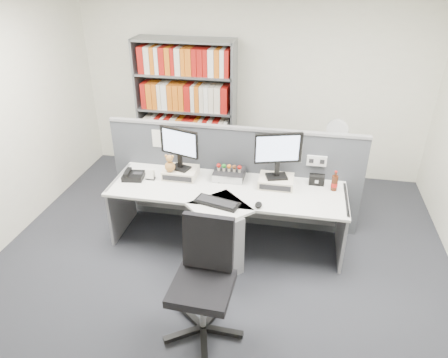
% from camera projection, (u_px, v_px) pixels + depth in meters
% --- Properties ---
extents(ground, '(5.50, 5.50, 0.00)m').
position_uv_depth(ground, '(212.00, 288.00, 4.20)').
color(ground, '#33343C').
rests_on(ground, ground).
extents(room_shell, '(5.04, 5.54, 2.72)m').
position_uv_depth(room_shell, '(209.00, 122.00, 3.35)').
color(room_shell, white).
rests_on(room_shell, ground).
extents(partition, '(3.00, 0.08, 1.27)m').
position_uv_depth(partition, '(234.00, 175.00, 4.97)').
color(partition, '#474A50').
rests_on(partition, ground).
extents(desk, '(2.60, 1.20, 0.72)m').
position_uv_depth(desk, '(223.00, 219.00, 4.50)').
color(desk, white).
rests_on(desk, ground).
extents(monitor_riser_left, '(0.38, 0.31, 0.10)m').
position_uv_depth(monitor_riser_left, '(181.00, 173.00, 4.77)').
color(monitor_riser_left, beige).
rests_on(monitor_riser_left, desk).
extents(monitor_riser_right, '(0.38, 0.31, 0.10)m').
position_uv_depth(monitor_riser_right, '(276.00, 181.00, 4.59)').
color(monitor_riser_right, beige).
rests_on(monitor_riser_right, desk).
extents(monitor_left, '(0.47, 0.21, 0.49)m').
position_uv_depth(monitor_left, '(179.00, 145.00, 4.61)').
color(monitor_left, black).
rests_on(monitor_left, monitor_riser_left).
extents(monitor_right, '(0.50, 0.22, 0.52)m').
position_uv_depth(monitor_right, '(278.00, 152.00, 4.42)').
color(monitor_right, black).
rests_on(monitor_right, monitor_riser_right).
extents(desktop_pc, '(0.35, 0.31, 0.09)m').
position_uv_depth(desktop_pc, '(229.00, 174.00, 4.75)').
color(desktop_pc, black).
rests_on(desktop_pc, desk).
extents(figurines, '(0.29, 0.05, 0.09)m').
position_uv_depth(figurines, '(229.00, 167.00, 4.69)').
color(figurines, beige).
rests_on(figurines, desktop_pc).
extents(keyboard, '(0.50, 0.29, 0.03)m').
position_uv_depth(keyboard, '(217.00, 202.00, 4.27)').
color(keyboard, black).
rests_on(keyboard, desk).
extents(mouse, '(0.07, 0.12, 0.04)m').
position_uv_depth(mouse, '(258.00, 205.00, 4.21)').
color(mouse, black).
rests_on(mouse, desk).
extents(desk_phone, '(0.25, 0.24, 0.10)m').
position_uv_depth(desk_phone, '(133.00, 176.00, 4.74)').
color(desk_phone, black).
rests_on(desk_phone, desk).
extents(desk_calendar, '(0.10, 0.08, 0.12)m').
position_uv_depth(desk_calendar, '(150.00, 175.00, 4.72)').
color(desk_calendar, black).
rests_on(desk_calendar, desk).
extents(plush_toy, '(0.12, 0.12, 0.20)m').
position_uv_depth(plush_toy, '(170.00, 164.00, 4.65)').
color(plush_toy, '#A47136').
rests_on(plush_toy, monitor_riser_left).
extents(speaker, '(0.17, 0.09, 0.11)m').
position_uv_depth(speaker, '(317.00, 180.00, 4.61)').
color(speaker, black).
rests_on(speaker, desk).
extents(cola_bottle, '(0.07, 0.07, 0.23)m').
position_uv_depth(cola_bottle, '(334.00, 183.00, 4.48)').
color(cola_bottle, '#3F190A').
rests_on(cola_bottle, desk).
extents(shelving_unit, '(1.41, 0.40, 2.00)m').
position_uv_depth(shelving_unit, '(187.00, 112.00, 5.99)').
color(shelving_unit, slate).
rests_on(shelving_unit, ground).
extents(filing_cabinet, '(0.45, 0.61, 0.70)m').
position_uv_depth(filing_cabinet, '(331.00, 177.00, 5.56)').
color(filing_cabinet, slate).
rests_on(filing_cabinet, ground).
extents(desk_fan, '(0.27, 0.18, 0.47)m').
position_uv_depth(desk_fan, '(337.00, 133.00, 5.25)').
color(desk_fan, white).
rests_on(desk_fan, filing_cabinet).
extents(office_chair, '(0.68, 0.71, 1.07)m').
position_uv_depth(office_chair, '(204.00, 277.00, 3.53)').
color(office_chair, silver).
rests_on(office_chair, ground).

